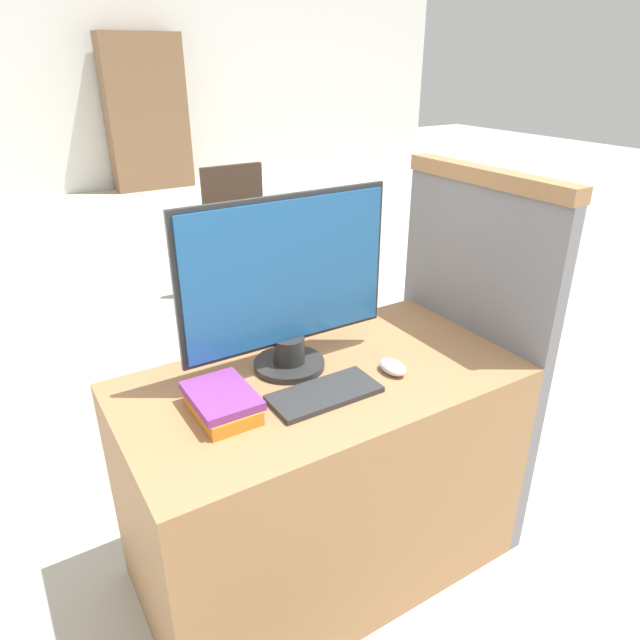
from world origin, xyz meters
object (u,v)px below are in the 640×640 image
(book_stack, at_px, (222,402))
(mouse, at_px, (393,367))
(far_chair, at_px, (242,229))
(keyboard, at_px, (325,394))
(monitor, at_px, (287,285))

(book_stack, bearing_deg, mouse, -7.85)
(mouse, relative_size, far_chair, 0.11)
(keyboard, xyz_separation_m, book_stack, (-0.27, 0.07, 0.02))
(monitor, xyz_separation_m, keyboard, (0.00, -0.20, -0.26))
(mouse, bearing_deg, book_stack, 172.15)
(book_stack, bearing_deg, keyboard, -15.28)
(mouse, bearing_deg, monitor, 142.14)
(monitor, distance_m, book_stack, 0.38)
(book_stack, bearing_deg, monitor, 24.31)
(mouse, bearing_deg, far_chair, 76.19)
(keyboard, distance_m, far_chair, 2.55)
(keyboard, bearing_deg, far_chair, 70.89)
(monitor, bearing_deg, book_stack, -155.69)
(book_stack, xyz_separation_m, far_chair, (1.11, 2.33, -0.27))
(mouse, xyz_separation_m, far_chair, (0.59, 2.40, -0.25))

